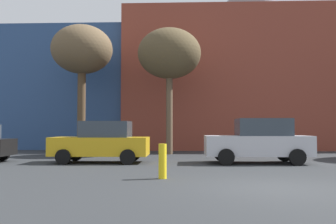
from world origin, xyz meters
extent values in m
plane|color=#2D3033|center=(0.00, 0.00, 0.00)|extent=(200.00, 200.00, 0.00)
cube|color=brown|center=(3.28, 21.27, 4.95)|extent=(19.47, 12.25, 9.90)
cube|color=#2D4C7F|center=(-11.37, 21.27, 4.40)|extent=(9.84, 11.03, 8.79)
cylinder|color=slate|center=(3.28, 21.27, 10.90)|extent=(4.00, 4.00, 2.00)
cylinder|color=black|center=(-10.62, 7.46, 0.29)|extent=(0.59, 0.20, 0.59)
cube|color=gold|center=(-5.91, 6.61, 0.71)|extent=(4.15, 1.78, 0.79)
cube|color=#333D47|center=(-5.66, 6.61, 1.45)|extent=(2.08, 1.58, 0.69)
cylinder|color=black|center=(-7.24, 5.70, 0.32)|extent=(0.63, 0.22, 0.63)
cylinder|color=black|center=(-7.24, 7.52, 0.32)|extent=(0.63, 0.22, 0.63)
cylinder|color=black|center=(-4.57, 5.70, 0.32)|extent=(0.63, 0.22, 0.63)
cylinder|color=black|center=(-4.57, 7.52, 0.32)|extent=(0.63, 0.22, 0.63)
cube|color=silver|center=(0.85, 6.61, 0.76)|extent=(4.41, 1.89, 0.84)
cube|color=#333D47|center=(1.11, 6.61, 1.54)|extent=(2.20, 1.68, 0.73)
cylinder|color=black|center=(-0.57, 5.65, 0.34)|extent=(0.67, 0.23, 0.67)
cylinder|color=black|center=(-0.57, 7.58, 0.34)|extent=(0.67, 0.23, 0.67)
cylinder|color=black|center=(2.26, 5.65, 0.34)|extent=(0.67, 0.23, 0.67)
cylinder|color=black|center=(2.26, 7.58, 0.34)|extent=(0.67, 0.23, 0.67)
cylinder|color=brown|center=(-8.41, 12.62, 2.62)|extent=(0.49, 0.49, 5.24)
ellipsoid|color=brown|center=(-8.41, 12.62, 6.25)|extent=(3.68, 3.68, 2.94)
cylinder|color=brown|center=(-3.10, 12.03, 2.41)|extent=(0.37, 0.37, 4.83)
ellipsoid|color=brown|center=(-3.10, 12.03, 5.84)|extent=(3.68, 3.68, 2.94)
cylinder|color=yellow|center=(-2.91, 1.56, 0.52)|extent=(0.24, 0.24, 1.03)
camera|label=1|loc=(-2.29, -9.63, 1.50)|focal=40.18mm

